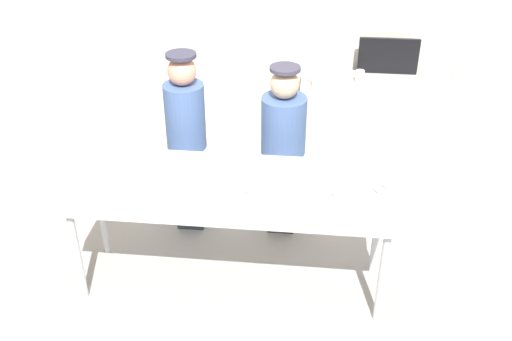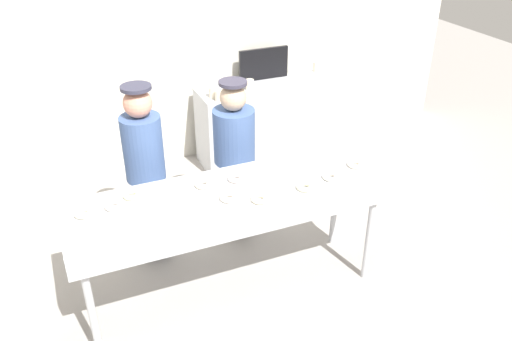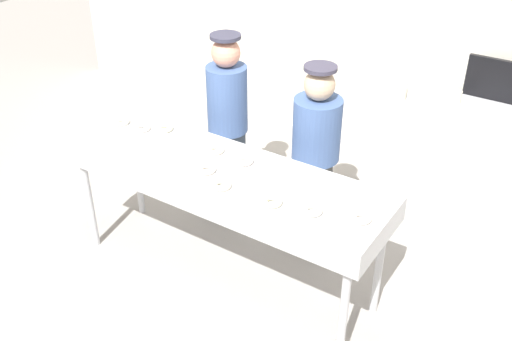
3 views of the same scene
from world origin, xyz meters
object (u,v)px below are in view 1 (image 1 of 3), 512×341
object	(u,v)px
sugar_donut_3	(304,195)
sugar_donut_4	(221,183)
worker_assistant	(283,140)
paper_cup_0	(457,71)
paper_cup_1	(313,77)
worker_baker	(186,133)
fryer_conveyor	(230,189)
menu_display	(388,56)
sugar_donut_1	(121,162)
sugar_donut_0	(248,193)
prep_counter	(383,123)
sugar_donut_6	(144,157)
sugar_donut_5	(383,187)
sugar_donut_2	(93,161)
paper_cup_2	(316,81)
sugar_donut_7	(341,192)
sugar_donut_8	(211,164)
sugar_donut_9	(246,167)

from	to	relation	value
sugar_donut_3	sugar_donut_4	world-z (taller)	same
sugar_donut_4	worker_assistant	size ratio (longest dim) A/B	0.08
paper_cup_0	paper_cup_1	bearing A→B (deg)	-167.57
paper_cup_1	worker_assistant	bearing A→B (deg)	-100.12
worker_baker	worker_assistant	world-z (taller)	worker_baker
fryer_conveyor	menu_display	world-z (taller)	menu_display
paper_cup_0	sugar_donut_1	bearing A→B (deg)	-142.24
sugar_donut_0	paper_cup_1	size ratio (longest dim) A/B	1.06
paper_cup_1	prep_counter	bearing A→B (deg)	8.00
fryer_conveyor	sugar_donut_6	xyz separation A→B (m)	(-0.70, 0.20, 0.11)
sugar_donut_5	paper_cup_1	size ratio (longest dim) A/B	1.06
sugar_donut_2	sugar_donut_5	distance (m)	2.16
sugar_donut_4	worker_assistant	distance (m)	0.98
fryer_conveyor	worker_baker	world-z (taller)	worker_baker
fryer_conveyor	paper_cup_2	size ratio (longest dim) A/B	19.80
fryer_conveyor	sugar_donut_2	bearing A→B (deg)	174.80
sugar_donut_7	worker_assistant	bearing A→B (deg)	116.78
sugar_donut_8	worker_assistant	bearing A→B (deg)	51.97
menu_display	worker_assistant	bearing A→B (deg)	-121.87
sugar_donut_4	sugar_donut_9	world-z (taller)	same
paper_cup_0	sugar_donut_4	bearing A→B (deg)	-130.35
sugar_donut_8	paper_cup_1	size ratio (longest dim) A/B	1.06
paper_cup_1	menu_display	size ratio (longest dim) A/B	0.20
prep_counter	sugar_donut_5	bearing A→B (deg)	-95.95
prep_counter	paper_cup_1	distance (m)	0.93
sugar_donut_5	paper_cup_1	distance (m)	2.13
sugar_donut_6	paper_cup_1	distance (m)	2.21
sugar_donut_6	menu_display	world-z (taller)	menu_display
sugar_donut_1	sugar_donut_6	world-z (taller)	same
fryer_conveyor	paper_cup_1	size ratio (longest dim) A/B	19.80
sugar_donut_2	worker_baker	xyz separation A→B (m)	(0.58, 0.65, -0.07)
sugar_donut_5	fryer_conveyor	bearing A→B (deg)	177.75
sugar_donut_0	prep_counter	distance (m)	2.67
fryer_conveyor	menu_display	xyz separation A→B (m)	(1.32, 2.36, 0.21)
sugar_donut_0	sugar_donut_2	bearing A→B (deg)	165.59
sugar_donut_2	sugar_donut_3	world-z (taller)	same
fryer_conveyor	worker_assistant	world-z (taller)	worker_assistant
sugar_donut_4	sugar_donut_7	size ratio (longest dim) A/B	1.00
fryer_conveyor	paper_cup_0	xyz separation A→B (m)	(2.04, 2.35, 0.08)
sugar_donut_0	paper_cup_2	distance (m)	2.17
sugar_donut_2	sugar_donut_6	bearing A→B (deg)	16.23
sugar_donut_6	paper_cup_2	world-z (taller)	paper_cup_2
sugar_donut_4	menu_display	distance (m)	2.83
paper_cup_2	sugar_donut_3	bearing A→B (deg)	-91.24
sugar_donut_9	worker_baker	world-z (taller)	worker_baker
sugar_donut_1	worker_assistant	world-z (taller)	worker_assistant
sugar_donut_4	paper_cup_2	world-z (taller)	paper_cup_2
sugar_donut_3	worker_assistant	bearing A→B (deg)	101.81
paper_cup_1	menu_display	xyz separation A→B (m)	(0.76, 0.34, 0.13)
paper_cup_1	paper_cup_2	bearing A→B (deg)	-74.99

